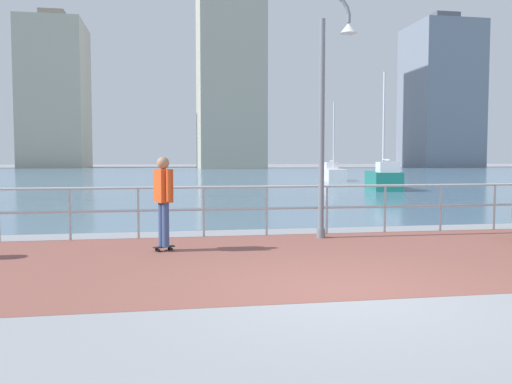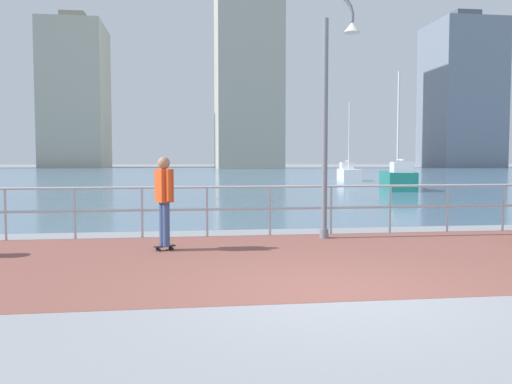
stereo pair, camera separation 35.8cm
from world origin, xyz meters
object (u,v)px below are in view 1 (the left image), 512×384
Objects in this scene: skateboarder at (163,195)px; lamppost at (330,102)px; sailboat_blue at (383,178)px; sailboat_teal at (333,173)px.

lamppost is at bearing 16.60° from skateboarder.
lamppost is 18.80m from sailboat_blue.
lamppost is at bearing -116.89° from sailboat_blue.
lamppost is at bearing -108.31° from sailboat_teal.
skateboarder is 0.27× the size of sailboat_blue.
skateboarder is at bearing -124.02° from sailboat_blue.
sailboat_teal is at bearing 85.66° from sailboat_blue.
sailboat_teal is (12.81, 29.18, -0.48)m from skateboarder.
skateboarder is at bearing -163.40° from lamppost.
lamppost is 0.81× the size of sailboat_blue.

